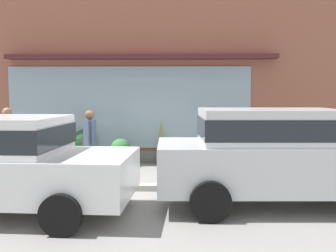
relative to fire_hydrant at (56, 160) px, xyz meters
The scene contains 12 objects.
ground_plane 2.15m from the fire_hydrant, 27.34° to the right, with size 60.00×60.00×0.00m, color gray.
curb_strip 2.23m from the fire_hydrant, 31.95° to the right, with size 14.00×0.24×0.12m, color #B2B2AD.
storefront 3.54m from the fire_hydrant, 49.93° to the left, with size 14.00×0.81×4.98m.
fire_hydrant is the anchor object (origin of this frame).
pedestrian_with_handbag 0.99m from the fire_hydrant, ahead, with size 0.43×0.55×1.61m.
pedestrian_passerby 1.22m from the fire_hydrant, behind, with size 0.40×0.38×1.67m.
parked_car_silver 5.17m from the fire_hydrant, 25.79° to the right, with size 4.38×2.05×1.72m.
potted_plant_corner_tall 1.87m from the fire_hydrant, 124.58° to the left, with size 0.49×0.49×0.80m.
potted_plant_window_center 1.98m from the fire_hydrant, 47.96° to the left, with size 0.54×0.54×0.77m.
potted_plant_doorstep 2.98m from the fire_hydrant, 35.23° to the left, with size 0.27×0.27×1.29m.
potted_plant_trailing_edge 5.79m from the fire_hydrant, 17.56° to the left, with size 0.59×0.59×0.84m.
potted_plant_low_front 1.79m from the fire_hydrant, 81.80° to the left, with size 0.65×0.65×0.99m.
Camera 1 is at (0.99, -8.05, 1.97)m, focal length 41.47 mm.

